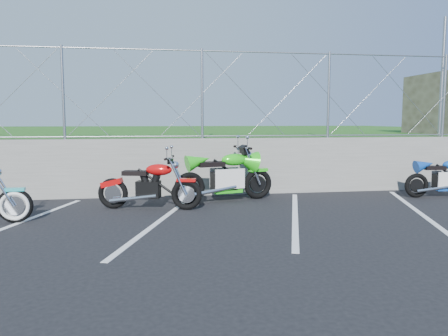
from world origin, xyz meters
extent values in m
plane|color=black|center=(0.00, 0.00, 0.00)|extent=(90.00, 90.00, 0.00)
cube|color=slate|center=(0.00, 3.50, 0.65)|extent=(30.00, 0.22, 1.30)
cube|color=#1C4D14|center=(0.00, 13.50, 0.65)|extent=(30.00, 20.00, 1.30)
cylinder|color=gray|center=(0.00, 3.50, 3.25)|extent=(28.00, 0.03, 0.03)
cylinder|color=gray|center=(0.00, 3.50, 1.35)|extent=(28.00, 0.03, 0.03)
cylinder|color=gray|center=(7.20, 3.90, 2.80)|extent=(0.08, 0.08, 3.00)
cube|color=silver|center=(-2.40, 1.00, 0.00)|extent=(1.49, 4.31, 0.01)
cube|color=silver|center=(0.00, 1.00, 0.00)|extent=(1.49, 4.31, 0.01)
cube|color=silver|center=(2.40, 1.00, 0.00)|extent=(1.49, 4.31, 0.01)
cube|color=silver|center=(4.80, 1.00, 0.00)|extent=(1.49, 4.31, 0.01)
torus|color=black|center=(-2.40, 1.22, 0.29)|extent=(0.59, 0.12, 0.58)
cube|color=#30BDC2|center=(-2.40, 1.22, 0.57)|extent=(0.34, 0.15, 0.05)
torus|color=black|center=(-0.89, 2.18, 0.30)|extent=(0.60, 0.24, 0.60)
torus|color=black|center=(0.51, 1.84, 0.30)|extent=(0.60, 0.24, 0.60)
cube|color=black|center=(-0.21, 2.02, 0.38)|extent=(0.49, 0.37, 0.33)
ellipsoid|color=red|center=(0.00, 1.97, 0.77)|extent=(0.55, 0.35, 0.22)
cube|color=black|center=(-0.45, 2.08, 0.70)|extent=(0.52, 0.34, 0.09)
cube|color=red|center=(0.51, 1.84, 0.58)|extent=(0.39, 0.23, 0.06)
cylinder|color=silver|center=(0.20, 1.92, 1.00)|extent=(0.19, 0.68, 0.03)
torus|color=black|center=(0.61, 2.42, 0.33)|extent=(0.67, 0.27, 0.66)
torus|color=black|center=(2.13, 2.78, 0.33)|extent=(0.67, 0.27, 0.66)
cube|color=black|center=(1.35, 2.59, 0.44)|extent=(0.56, 0.41, 0.37)
ellipsoid|color=#27D01A|center=(1.59, 2.65, 0.88)|extent=(0.63, 0.39, 0.25)
cube|color=black|center=(1.07, 2.53, 0.80)|extent=(0.59, 0.38, 0.10)
cube|color=#27D01A|center=(2.13, 2.78, 0.64)|extent=(0.44, 0.26, 0.07)
cylinder|color=silver|center=(1.77, 2.69, 1.13)|extent=(0.21, 0.78, 0.03)
torus|color=black|center=(5.64, 2.37, 0.27)|extent=(0.55, 0.14, 0.54)
cube|color=black|center=(6.27, 2.33, 0.36)|extent=(0.43, 0.28, 0.31)
cube|color=black|center=(6.03, 2.35, 0.66)|extent=(0.47, 0.25, 0.08)
camera|label=1|loc=(-0.06, -6.40, 1.72)|focal=35.00mm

